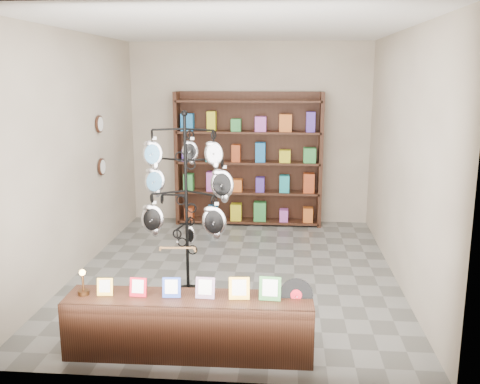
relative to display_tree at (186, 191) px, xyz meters
name	(u,v)px	position (x,y,z in m)	size (l,w,h in m)	color
ground	(236,272)	(0.47, 0.75, -1.21)	(5.00, 5.00, 0.00)	slate
room_envelope	(235,127)	(0.47, 0.75, 0.64)	(5.00, 5.00, 5.00)	beige
display_tree	(186,191)	(0.00, 0.00, 0.00)	(1.08, 0.88, 2.10)	black
front_shelf	(189,325)	(0.25, -1.31, -0.94)	(2.21, 0.49, 0.78)	black
back_shelving	(249,163)	(0.47, 3.05, -0.19)	(2.42, 0.36, 2.20)	black
wall_clocks	(101,146)	(-1.50, 1.55, 0.29)	(0.03, 0.24, 0.84)	black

